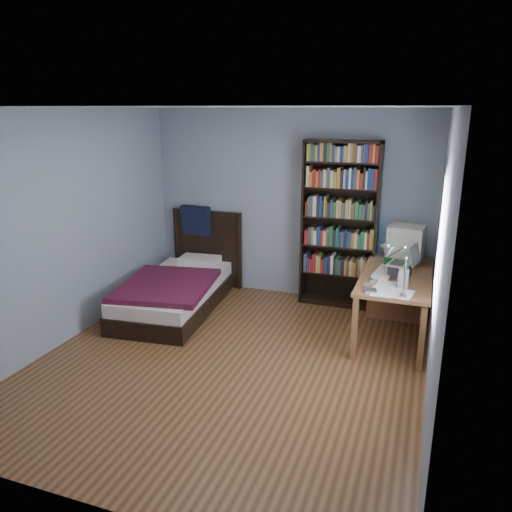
{
  "coord_description": "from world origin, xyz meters",
  "views": [
    {
      "loc": [
        1.79,
        -4.25,
        2.49
      ],
      "look_at": [
        0.1,
        0.52,
        0.99
      ],
      "focal_mm": 35.0,
      "sensor_mm": 36.0,
      "label": 1
    }
  ],
  "objects_px": {
    "desk": "(397,288)",
    "bed": "(178,288)",
    "keyboard": "(385,272)",
    "soda_can": "(387,262)",
    "crt_monitor": "(405,242)",
    "desk_lamp": "(390,257)",
    "laptop": "(402,267)",
    "bookshelf": "(340,225)",
    "speaker": "(404,279)"
  },
  "relations": [
    {
      "from": "keyboard",
      "to": "bookshelf",
      "type": "xyz_separation_m",
      "value": [
        -0.66,
        0.76,
        0.32
      ]
    },
    {
      "from": "crt_monitor",
      "to": "speaker",
      "type": "xyz_separation_m",
      "value": [
        0.05,
        -0.91,
        -0.16
      ]
    },
    {
      "from": "desk_lamp",
      "to": "bed",
      "type": "bearing_deg",
      "value": 158.75
    },
    {
      "from": "keyboard",
      "to": "soda_can",
      "type": "bearing_deg",
      "value": 98.58
    },
    {
      "from": "crt_monitor",
      "to": "desk_lamp",
      "type": "relative_size",
      "value": 0.71
    },
    {
      "from": "soda_can",
      "to": "laptop",
      "type": "bearing_deg",
      "value": -58.85
    },
    {
      "from": "speaker",
      "to": "bookshelf",
      "type": "distance_m",
      "value": 1.48
    },
    {
      "from": "keyboard",
      "to": "soda_can",
      "type": "xyz_separation_m",
      "value": [
        -0.0,
        0.25,
        0.05
      ]
    },
    {
      "from": "keyboard",
      "to": "soda_can",
      "type": "relative_size",
      "value": 3.59
    },
    {
      "from": "speaker",
      "to": "soda_can",
      "type": "distance_m",
      "value": 0.69
    },
    {
      "from": "keyboard",
      "to": "soda_can",
      "type": "height_order",
      "value": "soda_can"
    },
    {
      "from": "bed",
      "to": "bookshelf",
      "type": "bearing_deg",
      "value": 22.69
    },
    {
      "from": "crt_monitor",
      "to": "keyboard",
      "type": "bearing_deg",
      "value": -108.53
    },
    {
      "from": "laptop",
      "to": "bookshelf",
      "type": "distance_m",
      "value": 1.18
    },
    {
      "from": "speaker",
      "to": "soda_can",
      "type": "xyz_separation_m",
      "value": [
        -0.22,
        0.66,
        -0.03
      ]
    },
    {
      "from": "crt_monitor",
      "to": "soda_can",
      "type": "relative_size",
      "value": 3.45
    },
    {
      "from": "speaker",
      "to": "soda_can",
      "type": "relative_size",
      "value": 1.49
    },
    {
      "from": "laptop",
      "to": "bed",
      "type": "xyz_separation_m",
      "value": [
        -2.75,
        0.0,
        -0.58
      ]
    },
    {
      "from": "crt_monitor",
      "to": "soda_can",
      "type": "height_order",
      "value": "crt_monitor"
    },
    {
      "from": "keyboard",
      "to": "bookshelf",
      "type": "distance_m",
      "value": 1.06
    },
    {
      "from": "desk",
      "to": "laptop",
      "type": "relative_size",
      "value": 4.39
    },
    {
      "from": "desk_lamp",
      "to": "bookshelf",
      "type": "distance_m",
      "value": 2.01
    },
    {
      "from": "soda_can",
      "to": "keyboard",
      "type": "bearing_deg",
      "value": -89.67
    },
    {
      "from": "soda_can",
      "to": "desk_lamp",
      "type": "bearing_deg",
      "value": -84.87
    },
    {
      "from": "crt_monitor",
      "to": "keyboard",
      "type": "distance_m",
      "value": 0.59
    },
    {
      "from": "crt_monitor",
      "to": "desk_lamp",
      "type": "xyz_separation_m",
      "value": [
        -0.05,
        -1.59,
        0.26
      ]
    },
    {
      "from": "desk",
      "to": "bed",
      "type": "relative_size",
      "value": 0.75
    },
    {
      "from": "crt_monitor",
      "to": "bookshelf",
      "type": "relative_size",
      "value": 0.21
    },
    {
      "from": "soda_can",
      "to": "bed",
      "type": "bearing_deg",
      "value": -173.55
    },
    {
      "from": "crt_monitor",
      "to": "keyboard",
      "type": "height_order",
      "value": "crt_monitor"
    },
    {
      "from": "bookshelf",
      "to": "laptop",
      "type": "bearing_deg",
      "value": -44.01
    },
    {
      "from": "bookshelf",
      "to": "soda_can",
      "type": "bearing_deg",
      "value": -37.92
    },
    {
      "from": "desk_lamp",
      "to": "keyboard",
      "type": "distance_m",
      "value": 1.2
    },
    {
      "from": "keyboard",
      "to": "bookshelf",
      "type": "relative_size",
      "value": 0.22
    },
    {
      "from": "speaker",
      "to": "bookshelf",
      "type": "xyz_separation_m",
      "value": [
        -0.88,
        1.17,
        0.24
      ]
    },
    {
      "from": "crt_monitor",
      "to": "laptop",
      "type": "xyz_separation_m",
      "value": [
        0.01,
        -0.55,
        -0.15
      ]
    },
    {
      "from": "desk_lamp",
      "to": "bed",
      "type": "height_order",
      "value": "desk_lamp"
    },
    {
      "from": "laptop",
      "to": "desk_lamp",
      "type": "bearing_deg",
      "value": -93.17
    },
    {
      "from": "bookshelf",
      "to": "bed",
      "type": "relative_size",
      "value": 1.0
    },
    {
      "from": "desk",
      "to": "speaker",
      "type": "xyz_separation_m",
      "value": [
        0.09,
        -0.87,
        0.41
      ]
    },
    {
      "from": "crt_monitor",
      "to": "desk_lamp",
      "type": "distance_m",
      "value": 1.61
    },
    {
      "from": "laptop",
      "to": "bookshelf",
      "type": "xyz_separation_m",
      "value": [
        -0.83,
        0.81,
        0.23
      ]
    },
    {
      "from": "bookshelf",
      "to": "bed",
      "type": "height_order",
      "value": "bookshelf"
    },
    {
      "from": "crt_monitor",
      "to": "bed",
      "type": "height_order",
      "value": "crt_monitor"
    },
    {
      "from": "soda_can",
      "to": "bookshelf",
      "type": "distance_m",
      "value": 0.87
    },
    {
      "from": "bed",
      "to": "keyboard",
      "type": "bearing_deg",
      "value": 0.83
    },
    {
      "from": "desk_lamp",
      "to": "speaker",
      "type": "height_order",
      "value": "desk_lamp"
    },
    {
      "from": "keyboard",
      "to": "desk_lamp",
      "type": "bearing_deg",
      "value": -75.5
    },
    {
      "from": "bed",
      "to": "soda_can",
      "type": "bearing_deg",
      "value": 6.45
    },
    {
      "from": "laptop",
      "to": "desk_lamp",
      "type": "height_order",
      "value": "desk_lamp"
    }
  ]
}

